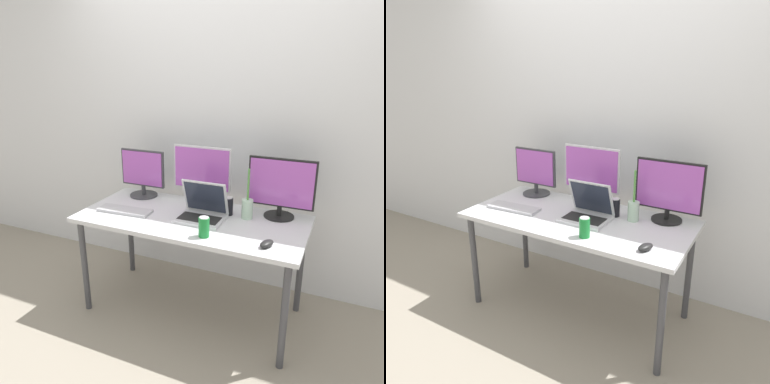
% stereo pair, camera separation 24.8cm
% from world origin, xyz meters
% --- Properties ---
extents(ground_plane, '(16.00, 16.00, 0.00)m').
position_xyz_m(ground_plane, '(0.00, 0.00, 0.00)').
color(ground_plane, gray).
extents(wall_back, '(7.00, 0.08, 2.60)m').
position_xyz_m(wall_back, '(0.00, 0.59, 1.30)').
color(wall_back, silver).
rests_on(wall_back, ground).
extents(work_desk, '(1.54, 0.72, 0.74)m').
position_xyz_m(work_desk, '(0.00, 0.00, 0.67)').
color(work_desk, '#424247').
rests_on(work_desk, ground).
extents(monitor_left, '(0.36, 0.22, 0.37)m').
position_xyz_m(monitor_left, '(-0.53, 0.24, 0.92)').
color(monitor_left, '#38383D').
rests_on(monitor_left, work_desk).
extents(monitor_center, '(0.44, 0.18, 0.43)m').
position_xyz_m(monitor_center, '(-0.04, 0.27, 0.98)').
color(monitor_center, silver).
rests_on(monitor_center, work_desk).
extents(monitor_right, '(0.45, 0.20, 0.41)m').
position_xyz_m(monitor_right, '(0.54, 0.24, 0.95)').
color(monitor_right, black).
rests_on(monitor_right, work_desk).
extents(laptop_silver, '(0.31, 0.25, 0.26)m').
position_xyz_m(laptop_silver, '(0.07, 0.00, 0.80)').
color(laptop_silver, silver).
rests_on(laptop_silver, work_desk).
extents(keyboard_main, '(0.39, 0.16, 0.02)m').
position_xyz_m(keyboard_main, '(-0.47, -0.10, 0.75)').
color(keyboard_main, '#B2B2B7').
rests_on(keyboard_main, work_desk).
extents(mouse_by_keyboard, '(0.09, 0.12, 0.04)m').
position_xyz_m(mouse_by_keyboard, '(0.57, -0.23, 0.76)').
color(mouse_by_keyboard, black).
rests_on(mouse_by_keyboard, work_desk).
extents(soda_can_near_keyboard, '(0.07, 0.07, 0.13)m').
position_xyz_m(soda_can_near_keyboard, '(0.21, 0.14, 0.80)').
color(soda_can_near_keyboard, black).
rests_on(soda_can_near_keyboard, work_desk).
extents(soda_can_by_laptop, '(0.07, 0.07, 0.13)m').
position_xyz_m(soda_can_by_laptop, '(0.19, -0.25, 0.80)').
color(soda_can_by_laptop, '#197F33').
rests_on(soda_can_by_laptop, work_desk).
extents(bamboo_vase, '(0.08, 0.08, 0.35)m').
position_xyz_m(bamboo_vase, '(0.35, 0.13, 0.82)').
color(bamboo_vase, '#B2D1B7').
rests_on(bamboo_vase, work_desk).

